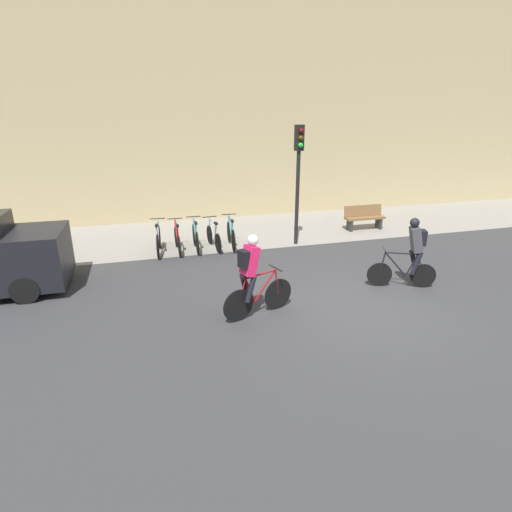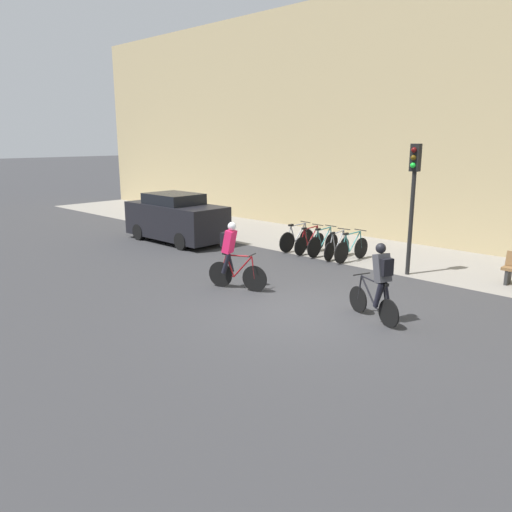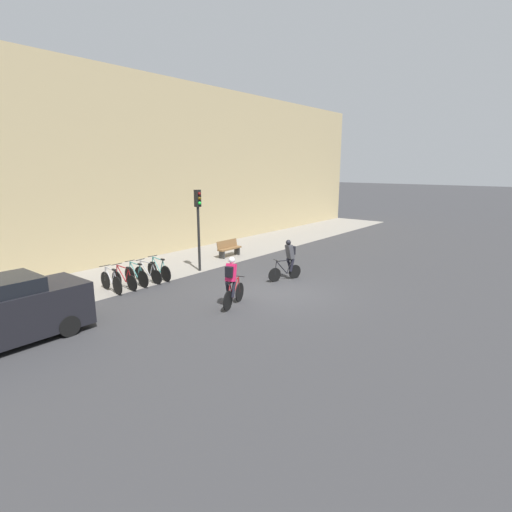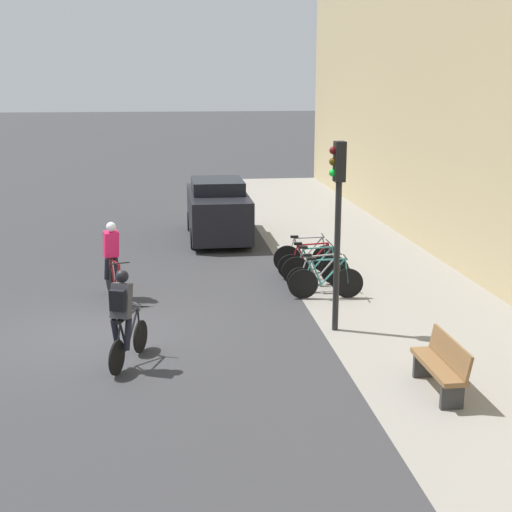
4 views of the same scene
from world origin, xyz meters
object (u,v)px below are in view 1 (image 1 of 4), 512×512
(cyclist_grey, at_px, (412,250))
(parked_bike_0, at_px, (158,240))
(bench, at_px, (364,217))
(parked_bike_1, at_px, (177,239))
(parked_bike_3, at_px, (214,237))
(traffic_light_pole, at_px, (299,164))
(parked_bike_2, at_px, (196,237))
(parked_bike_4, at_px, (231,234))
(cyclist_pink, at_px, (252,275))

(cyclist_grey, relative_size, parked_bike_0, 1.02)
(parked_bike_0, distance_m, bench, 7.49)
(parked_bike_1, bearing_deg, parked_bike_3, -0.01)
(parked_bike_1, bearing_deg, bench, 5.89)
(parked_bike_3, distance_m, bench, 5.79)
(parked_bike_0, xyz_separation_m, traffic_light_pole, (4.39, -0.29, 2.17))
(parked_bike_1, distance_m, parked_bike_3, 1.14)
(traffic_light_pole, height_order, bench, traffic_light_pole)
(parked_bike_0, relative_size, parked_bike_1, 1.02)
(parked_bike_2, relative_size, traffic_light_pole, 0.44)
(parked_bike_3, relative_size, traffic_light_pole, 0.44)
(parked_bike_2, bearing_deg, traffic_light_pole, -5.11)
(parked_bike_1, distance_m, parked_bike_4, 1.70)
(traffic_light_pole, bearing_deg, bench, 18.04)
(cyclist_pink, xyz_separation_m, traffic_light_pole, (2.71, 4.51, 1.64))
(parked_bike_0, relative_size, parked_bike_3, 1.04)
(parked_bike_4, height_order, traffic_light_pole, traffic_light_pole)
(parked_bike_3, relative_size, parked_bike_4, 0.95)
(parked_bike_1, height_order, parked_bike_2, parked_bike_2)
(parked_bike_1, relative_size, traffic_light_pole, 0.45)
(cyclist_pink, height_order, parked_bike_1, cyclist_pink)
(traffic_light_pole, relative_size, bench, 2.49)
(cyclist_grey, height_order, traffic_light_pole, traffic_light_pole)
(parked_bike_3, height_order, bench, parked_bike_3)
(parked_bike_4, bearing_deg, parked_bike_3, -179.87)
(cyclist_grey, distance_m, parked_bike_3, 5.97)
(parked_bike_1, height_order, parked_bike_3, parked_bike_1)
(bench, bearing_deg, parked_bike_2, -173.60)
(parked_bike_0, bearing_deg, bench, 5.43)
(cyclist_grey, bearing_deg, parked_bike_0, 143.00)
(cyclist_pink, distance_m, parked_bike_2, 4.86)
(parked_bike_3, bearing_deg, cyclist_pink, -90.39)
(cyclist_pink, xyz_separation_m, parked_bike_2, (-0.54, 4.80, -0.54))
(parked_bike_4, xyz_separation_m, traffic_light_pole, (2.12, -0.29, 2.18))
(cyclist_pink, xyz_separation_m, cyclist_grey, (4.09, 0.46, 0.00))
(parked_bike_1, bearing_deg, traffic_light_pole, -4.32)
(parked_bike_3, distance_m, parked_bike_4, 0.57)
(parked_bike_1, xyz_separation_m, traffic_light_pole, (3.82, -0.29, 2.20))
(parked_bike_0, relative_size, parked_bike_2, 1.03)
(cyclist_grey, height_order, parked_bike_3, cyclist_grey)
(parked_bike_3, xyz_separation_m, parked_bike_4, (0.57, 0.00, 0.03))
(parked_bike_3, bearing_deg, parked_bike_1, 179.99)
(cyclist_pink, distance_m, parked_bike_1, 4.95)
(parked_bike_0, bearing_deg, traffic_light_pole, -3.79)
(cyclist_pink, xyz_separation_m, bench, (5.78, 5.51, -0.48))
(bench, bearing_deg, cyclist_pink, -136.40)
(cyclist_grey, relative_size, parked_bike_2, 1.05)
(parked_bike_0, xyz_separation_m, parked_bike_2, (1.14, 0.00, -0.01))
(cyclist_pink, bearing_deg, bench, 43.60)
(parked_bike_0, bearing_deg, parked_bike_3, -0.07)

